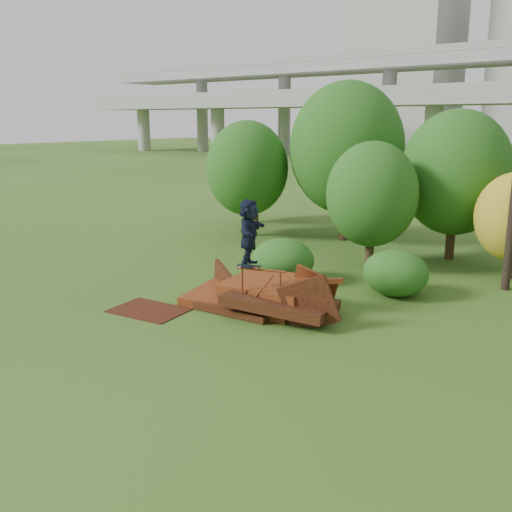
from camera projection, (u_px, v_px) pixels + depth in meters
The scene contains 14 objects.
ground at pixel (234, 331), 15.46m from camera, with size 240.00×240.00×0.00m, color #2D5116.
scrap_pile at pixel (263, 296), 17.22m from camera, with size 5.62×3.03×1.85m.
grind_rail at pixel (261, 285), 16.34m from camera, with size 1.40×0.52×1.45m.
skateboard at pixel (249, 266), 16.33m from camera, with size 0.73×0.40×0.07m.
skater at pixel (249, 233), 16.10m from camera, with size 1.77×0.56×1.91m, color black.
flat_plate at pixel (149, 310), 17.11m from camera, with size 2.18×1.55×0.03m, color #3B180C.
tree_0 at pixel (247, 168), 27.41m from camera, with size 3.95×3.95×5.58m.
tree_1 at pixel (347, 148), 26.18m from camera, with size 5.27×5.27×7.34m.
tree_2 at pixel (372, 194), 21.30m from camera, with size 3.44×3.44×4.84m.
tree_3 at pixel (456, 173), 22.67m from camera, with size 4.34×4.34×6.03m.
tree_6 at pixel (256, 173), 31.25m from camera, with size 3.32×3.32×4.64m.
shrub_left at pixel (283, 260), 20.01m from camera, with size 2.25×2.07×1.56m, color #1A4D14.
shrub_right at pixel (395, 273), 18.44m from camera, with size 2.14×1.96×1.51m, color #1A4D14.
building_left at pixel (404, 54), 106.93m from camera, with size 18.00×16.00×35.00m, color #9E9E99.
Camera 1 is at (9.43, -11.11, 5.59)m, focal length 40.00 mm.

